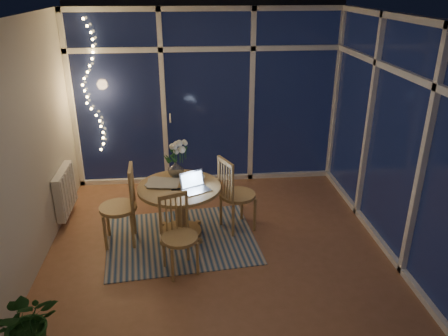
% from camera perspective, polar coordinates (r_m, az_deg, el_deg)
% --- Properties ---
extents(floor, '(4.00, 4.00, 0.00)m').
position_cam_1_polar(floor, '(5.26, -0.61, -10.37)').
color(floor, '#8D5C3D').
rests_on(floor, ground).
extents(ceiling, '(4.00, 4.00, 0.00)m').
position_cam_1_polar(ceiling, '(4.39, -0.76, 19.18)').
color(ceiling, white).
rests_on(ceiling, wall_back).
extents(wall_back, '(4.00, 0.04, 2.60)m').
position_cam_1_polar(wall_back, '(6.58, -2.15, 9.05)').
color(wall_back, beige).
rests_on(wall_back, floor).
extents(wall_front, '(4.00, 0.04, 2.60)m').
position_cam_1_polar(wall_front, '(2.88, 2.68, -10.77)').
color(wall_front, beige).
rests_on(wall_front, floor).
extents(wall_left, '(0.04, 4.00, 2.60)m').
position_cam_1_polar(wall_left, '(4.93, -24.52, 2.01)').
color(wall_left, beige).
rests_on(wall_left, floor).
extents(wall_right, '(0.04, 4.00, 2.60)m').
position_cam_1_polar(wall_right, '(5.22, 21.83, 3.54)').
color(wall_right, beige).
rests_on(wall_right, floor).
extents(window_wall_back, '(4.00, 0.10, 2.60)m').
position_cam_1_polar(window_wall_back, '(6.54, -2.13, 8.97)').
color(window_wall_back, white).
rests_on(window_wall_back, floor).
extents(window_wall_right, '(0.10, 4.00, 2.60)m').
position_cam_1_polar(window_wall_right, '(5.20, 21.44, 3.54)').
color(window_wall_right, white).
rests_on(window_wall_right, floor).
extents(radiator, '(0.10, 0.70, 0.58)m').
position_cam_1_polar(radiator, '(6.04, -20.07, -2.82)').
color(radiator, silver).
rests_on(radiator, wall_left).
extents(fairy_lights, '(0.24, 0.10, 1.85)m').
position_cam_1_polar(fairy_lights, '(6.53, -16.96, 10.00)').
color(fairy_lights, '#FFCA66').
rests_on(fairy_lights, window_wall_back).
extents(garden_patio, '(12.00, 6.00, 0.10)m').
position_cam_1_polar(garden_patio, '(9.86, -0.16, 5.73)').
color(garden_patio, black).
rests_on(garden_patio, ground).
extents(garden_fence, '(11.00, 0.08, 1.80)m').
position_cam_1_polar(garden_fence, '(10.07, -3.33, 11.71)').
color(garden_fence, '#371C14').
rests_on(garden_fence, ground).
extents(neighbour_roof, '(7.00, 3.00, 2.20)m').
position_cam_1_polar(neighbour_roof, '(12.90, -2.63, 20.09)').
color(neighbour_roof, '#33363D').
rests_on(neighbour_roof, ground).
extents(garden_shrubs, '(0.90, 0.90, 0.90)m').
position_cam_1_polar(garden_shrubs, '(8.16, -8.29, 5.45)').
color(garden_shrubs, black).
rests_on(garden_shrubs, ground).
extents(rug, '(1.91, 1.59, 0.01)m').
position_cam_1_polar(rug, '(5.44, -5.60, -9.20)').
color(rug, beige).
rests_on(rug, floor).
extents(dining_table, '(1.09, 1.09, 0.68)m').
position_cam_1_polar(dining_table, '(5.35, -5.74, -5.62)').
color(dining_table, '#A5794A').
rests_on(dining_table, floor).
extents(chair_left, '(0.48, 0.48, 1.00)m').
position_cam_1_polar(chair_left, '(5.26, -13.69, -4.81)').
color(chair_left, '#A5794A').
rests_on(chair_left, floor).
extents(chair_right, '(0.60, 0.60, 0.99)m').
position_cam_1_polar(chair_right, '(5.41, 1.83, -3.31)').
color(chair_right, '#A5794A').
rests_on(chair_right, floor).
extents(chair_front, '(0.53, 0.53, 0.88)m').
position_cam_1_polar(chair_front, '(4.67, -5.82, -8.82)').
color(chair_front, '#A5794A').
rests_on(chair_front, floor).
extents(laptop, '(0.39, 0.37, 0.22)m').
position_cam_1_polar(laptop, '(5.02, -3.64, -1.86)').
color(laptop, silver).
rests_on(laptop, dining_table).
extents(flower_vase, '(0.22, 0.22, 0.21)m').
position_cam_1_polar(flower_vase, '(5.42, -6.32, -0.06)').
color(flower_vase, silver).
rests_on(flower_vase, dining_table).
extents(bowl, '(0.17, 0.17, 0.04)m').
position_cam_1_polar(bowl, '(5.36, -3.21, -1.23)').
color(bowl, white).
rests_on(bowl, dining_table).
extents(newspapers, '(0.40, 0.33, 0.02)m').
position_cam_1_polar(newspapers, '(5.28, -7.77, -1.89)').
color(newspapers, beige).
rests_on(newspapers, dining_table).
extents(phone, '(0.11, 0.06, 0.01)m').
position_cam_1_polar(phone, '(5.11, -6.30, -2.77)').
color(phone, black).
rests_on(phone, dining_table).
extents(potted_plant, '(0.68, 0.64, 0.76)m').
position_cam_1_polar(potted_plant, '(4.01, -24.10, -18.39)').
color(potted_plant, '#19461A').
rests_on(potted_plant, floor).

